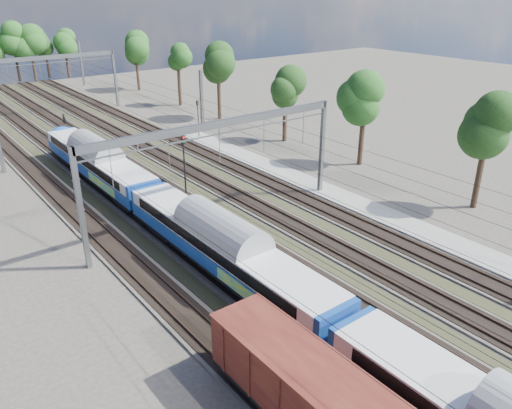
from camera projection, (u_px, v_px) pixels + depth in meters
track_bed at (143, 174)px, 53.15m from camera, size 21.00×130.00×0.34m
platform at (408, 226)px, 41.73m from camera, size 3.00×70.00×0.30m
catenary at (110, 103)px, 56.36m from camera, size 25.65×130.00×9.00m
tree_belt at (57, 52)px, 87.48m from camera, size 39.78×99.51×11.67m
emu_train at (226, 243)px, 33.42m from camera, size 3.20×67.69×4.69m
worker at (64, 119)px, 72.03m from camera, size 0.58×0.70×1.63m
signal_near at (184, 160)px, 45.20m from camera, size 0.46×0.43×6.38m
signal_far at (198, 115)px, 64.63m from camera, size 0.34×0.31×5.06m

